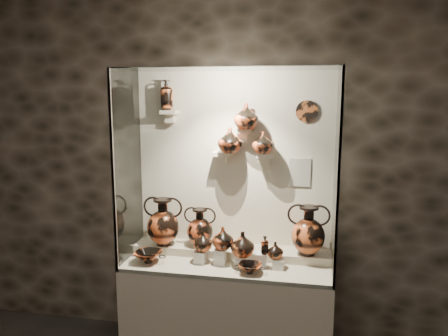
# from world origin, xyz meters

# --- Properties ---
(wall_back) EXTENTS (5.00, 0.02, 3.20)m
(wall_back) POSITION_xyz_m (0.00, 2.50, 1.60)
(wall_back) COLOR black
(wall_back) RESTS_ON ground
(plinth) EXTENTS (1.70, 0.60, 0.80)m
(plinth) POSITION_xyz_m (0.00, 2.18, 0.40)
(plinth) COLOR beige
(plinth) RESTS_ON floor
(front_tier) EXTENTS (1.68, 0.58, 0.03)m
(front_tier) POSITION_xyz_m (0.00, 2.18, 0.82)
(front_tier) COLOR #B9AA90
(front_tier) RESTS_ON plinth
(rear_tier) EXTENTS (1.70, 0.25, 0.10)m
(rear_tier) POSITION_xyz_m (0.00, 2.35, 0.85)
(rear_tier) COLOR #B9AA90
(rear_tier) RESTS_ON plinth
(back_panel) EXTENTS (1.70, 0.03, 1.60)m
(back_panel) POSITION_xyz_m (0.00, 2.50, 1.60)
(back_panel) COLOR beige
(back_panel) RESTS_ON plinth
(glass_front) EXTENTS (1.70, 0.01, 1.60)m
(glass_front) POSITION_xyz_m (0.00, 1.88, 1.60)
(glass_front) COLOR white
(glass_front) RESTS_ON plinth
(glass_left) EXTENTS (0.01, 0.60, 1.60)m
(glass_left) POSITION_xyz_m (-0.85, 2.18, 1.60)
(glass_left) COLOR white
(glass_left) RESTS_ON plinth
(glass_right) EXTENTS (0.01, 0.60, 1.60)m
(glass_right) POSITION_xyz_m (0.85, 2.18, 1.60)
(glass_right) COLOR white
(glass_right) RESTS_ON plinth
(glass_top) EXTENTS (1.70, 0.60, 0.01)m
(glass_top) POSITION_xyz_m (0.00, 2.18, 2.40)
(glass_top) COLOR white
(glass_top) RESTS_ON back_panel
(frame_post_left) EXTENTS (0.02, 0.02, 1.60)m
(frame_post_left) POSITION_xyz_m (-0.84, 1.89, 1.60)
(frame_post_left) COLOR gray
(frame_post_left) RESTS_ON plinth
(frame_post_right) EXTENTS (0.02, 0.02, 1.60)m
(frame_post_right) POSITION_xyz_m (0.84, 1.89, 1.60)
(frame_post_right) COLOR gray
(frame_post_right) RESTS_ON plinth
(pedestal_a) EXTENTS (0.09, 0.09, 0.10)m
(pedestal_a) POSITION_xyz_m (-0.22, 2.13, 0.88)
(pedestal_a) COLOR silver
(pedestal_a) RESTS_ON front_tier
(pedestal_b) EXTENTS (0.09, 0.09, 0.13)m
(pedestal_b) POSITION_xyz_m (-0.05, 2.13, 0.90)
(pedestal_b) COLOR silver
(pedestal_b) RESTS_ON front_tier
(pedestal_c) EXTENTS (0.09, 0.09, 0.09)m
(pedestal_c) POSITION_xyz_m (0.12, 2.13, 0.88)
(pedestal_c) COLOR silver
(pedestal_c) RESTS_ON front_tier
(pedestal_d) EXTENTS (0.09, 0.09, 0.12)m
(pedestal_d) POSITION_xyz_m (0.28, 2.13, 0.89)
(pedestal_d) COLOR silver
(pedestal_d) RESTS_ON front_tier
(pedestal_e) EXTENTS (0.09, 0.09, 0.08)m
(pedestal_e) POSITION_xyz_m (0.42, 2.13, 0.87)
(pedestal_e) COLOR silver
(pedestal_e) RESTS_ON front_tier
(bracket_ul) EXTENTS (0.14, 0.12, 0.04)m
(bracket_ul) POSITION_xyz_m (-0.55, 2.42, 2.05)
(bracket_ul) COLOR beige
(bracket_ul) RESTS_ON back_panel
(bracket_ca) EXTENTS (0.14, 0.12, 0.04)m
(bracket_ca) POSITION_xyz_m (-0.10, 2.42, 1.70)
(bracket_ca) COLOR beige
(bracket_ca) RESTS_ON back_panel
(bracket_cb) EXTENTS (0.10, 0.12, 0.04)m
(bracket_cb) POSITION_xyz_m (0.10, 2.42, 1.90)
(bracket_cb) COLOR beige
(bracket_cb) RESTS_ON back_panel
(bracket_cc) EXTENTS (0.14, 0.12, 0.04)m
(bracket_cc) POSITION_xyz_m (0.28, 2.42, 1.70)
(bracket_cc) COLOR beige
(bracket_cc) RESTS_ON back_panel
(amphora_left) EXTENTS (0.44, 0.44, 0.42)m
(amphora_left) POSITION_xyz_m (-0.59, 2.30, 1.11)
(amphora_left) COLOR #CA5626
(amphora_left) RESTS_ON rear_tier
(amphora_mid) EXTENTS (0.31, 0.31, 0.34)m
(amphora_mid) POSITION_xyz_m (-0.27, 2.34, 1.07)
(amphora_mid) COLOR #C34922
(amphora_mid) RESTS_ON rear_tier
(amphora_right) EXTENTS (0.43, 0.43, 0.41)m
(amphora_right) POSITION_xyz_m (0.65, 2.31, 1.11)
(amphora_right) COLOR #CA5626
(amphora_right) RESTS_ON rear_tier
(jug_a) EXTENTS (0.21, 0.21, 0.17)m
(jug_a) POSITION_xyz_m (-0.20, 2.15, 1.01)
(jug_a) COLOR #CA5626
(jug_a) RESTS_ON pedestal_a
(jug_b) EXTENTS (0.23, 0.23, 0.18)m
(jug_b) POSITION_xyz_m (-0.03, 2.15, 1.05)
(jug_b) COLOR #C34922
(jug_b) RESTS_ON pedestal_b
(jug_c) EXTENTS (0.22, 0.22, 0.20)m
(jug_c) POSITION_xyz_m (0.14, 2.11, 1.02)
(jug_c) COLOR #CA5626
(jug_c) RESTS_ON pedestal_c
(jug_e) EXTENTS (0.16, 0.16, 0.13)m
(jug_e) POSITION_xyz_m (0.39, 2.14, 0.98)
(jug_e) COLOR #CA5626
(jug_e) RESTS_ON pedestal_e
(lekythos_small) EXTENTS (0.09, 0.09, 0.17)m
(lekythos_small) POSITION_xyz_m (0.31, 2.11, 1.03)
(lekythos_small) COLOR #C34922
(lekythos_small) RESTS_ON pedestal_d
(kylix_left) EXTENTS (0.30, 0.26, 0.11)m
(kylix_left) POSITION_xyz_m (-0.64, 2.06, 0.89)
(kylix_left) COLOR #C34922
(kylix_left) RESTS_ON front_tier
(kylix_right) EXTENTS (0.28, 0.26, 0.09)m
(kylix_right) POSITION_xyz_m (0.21, 2.00, 0.88)
(kylix_right) COLOR #CA5626
(kylix_right) RESTS_ON front_tier
(lekythos_tall) EXTENTS (0.12, 0.12, 0.29)m
(lekythos_tall) POSITION_xyz_m (-0.57, 2.41, 2.21)
(lekythos_tall) COLOR #CA5626
(lekythos_tall) RESTS_ON bracket_ul
(ovoid_vase_a) EXTENTS (0.21, 0.21, 0.21)m
(ovoid_vase_a) POSITION_xyz_m (-0.01, 2.37, 1.82)
(ovoid_vase_a) COLOR #C34922
(ovoid_vase_a) RESTS_ON bracket_ca
(ovoid_vase_b) EXTENTS (0.22, 0.22, 0.21)m
(ovoid_vase_b) POSITION_xyz_m (0.12, 2.37, 2.02)
(ovoid_vase_b) COLOR #C34922
(ovoid_vase_b) RESTS_ON bracket_cb
(ovoid_vase_c) EXTENTS (0.18, 0.18, 0.18)m
(ovoid_vase_c) POSITION_xyz_m (0.26, 2.38, 1.81)
(ovoid_vase_c) COLOR #C34922
(ovoid_vase_c) RESTS_ON bracket_cc
(wall_plate) EXTENTS (0.18, 0.02, 0.18)m
(wall_plate) POSITION_xyz_m (0.61, 2.47, 2.06)
(wall_plate) COLOR #9A471E
(wall_plate) RESTS_ON back_panel
(info_placard) EXTENTS (0.18, 0.01, 0.24)m
(info_placard) POSITION_xyz_m (0.56, 2.47, 1.55)
(info_placard) COLOR beige
(info_placard) RESTS_ON back_panel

